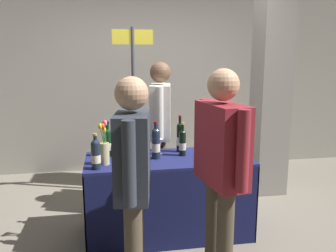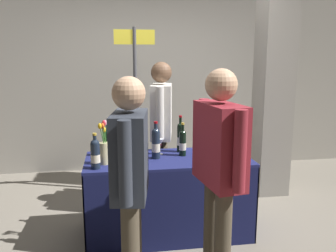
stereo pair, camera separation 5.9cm
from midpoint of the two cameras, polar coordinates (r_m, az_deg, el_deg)
The scene contains 17 objects.
ground_plane at distance 3.54m, azimuth -0.50°, elevation -16.87°, with size 12.00×12.00×0.00m, color gray.
back_partition at distance 5.24m, azimuth -4.31°, elevation 7.40°, with size 6.87×0.12×2.65m, color #9E998E.
concrete_pillar at distance 4.38m, azimuth 16.30°, elevation 10.33°, with size 0.38×0.38×3.27m, color gray.
tasting_table at distance 3.33m, azimuth -0.51°, elevation -9.09°, with size 1.51×0.67×0.75m.
featured_wine_bottle at distance 3.42m, azimuth 1.45°, elevation -1.76°, with size 0.07×0.07×0.36m.
display_bottle_0 at distance 3.32m, azimuth -10.26°, elevation -2.58°, with size 0.07×0.07×0.33m.
display_bottle_1 at distance 3.27m, azimuth -6.85°, elevation -2.44°, with size 0.08×0.08×0.35m.
display_bottle_2 at distance 3.30m, azimuth 1.86°, elevation -2.65°, with size 0.07×0.07×0.32m.
display_bottle_3 at distance 3.20m, azimuth -2.52°, elevation -2.74°, with size 0.08×0.08×0.35m.
display_bottle_4 at distance 2.96m, azimuth -12.24°, elevation -4.48°, with size 0.08×0.08×0.30m.
wine_glass_near_vendor at distance 3.46m, azimuth 7.34°, elevation -2.83°, with size 0.07×0.07×0.12m.
wine_glass_mid at distance 3.35m, azimuth -1.95°, elevation -2.83°, with size 0.08×0.08×0.15m.
flower_vase at distance 3.07m, azimuth -10.88°, elevation -3.69°, with size 0.09×0.09×0.39m.
vendor_presenter at distance 3.78m, azimuth -1.68°, elevation 0.69°, with size 0.29×0.64×1.62m.
taster_foreground_right at distance 2.46m, azimuth 7.96°, elevation -5.54°, with size 0.28×0.64×1.59m.
taster_foreground_left at distance 2.30m, azimuth -6.44°, elevation -7.68°, with size 0.27×0.59×1.55m.
booth_signpost at distance 4.21m, azimuth -6.01°, elevation 5.11°, with size 0.48×0.04×2.01m.
Camera 1 is at (-0.53, -3.08, 1.66)m, focal length 37.44 mm.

